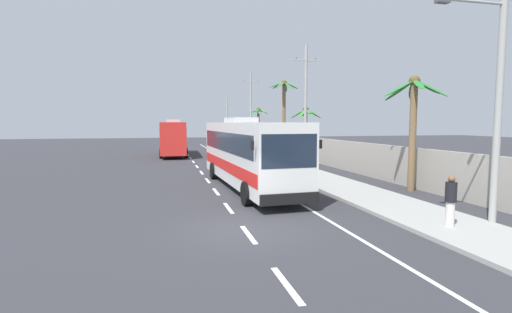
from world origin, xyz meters
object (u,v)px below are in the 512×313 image
utility_pole_far (251,109)px  palm_third (414,113)px  motorcycle_beside_bus (257,160)px  utility_pole_nearest (499,65)px  utility_pole_distant (227,119)px  pedestrian_midwalk (283,153)px  palm_second (284,106)px  coach_bus_far_lane (174,137)px  coach_bus_foreground (247,151)px  palm_nearest (258,120)px  utility_pole_mid (306,103)px  pedestrian_near_kerb (451,200)px  palm_fourth (306,124)px

utility_pole_far → palm_third: size_ratio=1.70×
motorcycle_beside_bus → utility_pole_nearest: size_ratio=0.19×
utility_pole_distant → pedestrian_midwalk: bearing=-92.4°
utility_pole_far → palm_second: utility_pole_far is taller
motorcycle_beside_bus → palm_third: bearing=-62.9°
coach_bus_far_lane → utility_pole_nearest: (9.80, -31.16, 3.42)m
coach_bus_foreground → pedestrian_midwalk: (5.15, 9.77, -0.95)m
motorcycle_beside_bus → palm_nearest: bearing=75.9°
pedestrian_midwalk → utility_pole_far: utility_pole_far is taller
utility_pole_mid → coach_bus_far_lane: bearing=131.3°
pedestrian_midwalk → palm_nearest: size_ratio=0.30×
palm_third → utility_pole_nearest: bearing=-103.9°
pedestrian_near_kerb → utility_pole_distant: size_ratio=0.21×
utility_pole_mid → palm_nearest: utility_pole_mid is taller
palm_second → palm_third: (0.62, -19.82, -1.12)m
utility_pole_mid → palm_third: 12.79m
utility_pole_far → motorcycle_beside_bus: bearing=-101.5°
pedestrian_midwalk → utility_pole_distant: bearing=122.3°
pedestrian_near_kerb → coach_bus_far_lane: bearing=-19.6°
coach_bus_foreground → motorcycle_beside_bus: coach_bus_foreground is taller
utility_pole_far → utility_pole_distant: (0.01, 19.30, -1.09)m
utility_pole_mid → utility_pole_far: size_ratio=0.98×
palm_second → utility_pole_mid: bearing=-93.1°
utility_pole_nearest → palm_third: (1.63, 6.59, -1.37)m
utility_pole_far → palm_second: (0.65, -12.19, -0.11)m
utility_pole_distant → motorcycle_beside_bus: bearing=-96.1°
coach_bus_foreground → pedestrian_near_kerb: bearing=-64.3°
palm_second → utility_pole_far: bearing=93.0°
utility_pole_nearest → palm_fourth: 22.68m
pedestrian_midwalk → palm_second: bearing=106.8°
utility_pole_distant → palm_second: bearing=-88.8°
coach_bus_foreground → palm_second: palm_second is taller
motorcycle_beside_bus → palm_second: palm_second is taller
coach_bus_foreground → palm_third: palm_third is taller
palm_nearest → pedestrian_near_kerb: bearing=-95.2°
palm_third → utility_pole_distant: bearing=91.4°
coach_bus_foreground → coach_bus_far_lane: (-3.38, 21.59, 0.01)m
coach_bus_far_lane → coach_bus_foreground: bearing=-81.1°
utility_pole_nearest → utility_pole_mid: size_ratio=1.03×
coach_bus_foreground → palm_nearest: (8.39, 31.29, 1.95)m
coach_bus_far_lane → palm_second: bearing=-23.7°
motorcycle_beside_bus → palm_second: bearing=61.1°
utility_pole_mid → palm_second: bearing=86.9°
coach_bus_far_lane → palm_fourth: bearing=-36.5°
motorcycle_beside_bus → palm_third: (5.56, -10.88, 3.38)m
coach_bus_foreground → utility_pole_distant: 48.85m
utility_pole_mid → utility_pole_distant: utility_pole_mid is taller
utility_pole_mid → motorcycle_beside_bus: bearing=-158.1°
palm_nearest → palm_third: size_ratio=0.95×
palm_third → palm_fourth: (0.24, 15.92, -0.59)m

